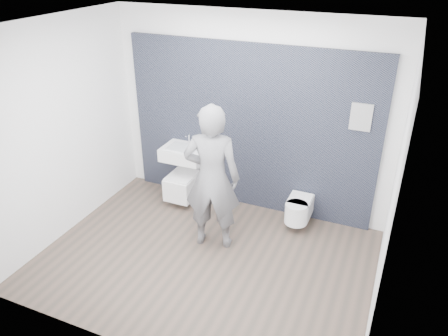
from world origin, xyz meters
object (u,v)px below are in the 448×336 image
at_px(washbasin, 184,153).
at_px(visitor, 212,178).
at_px(toilet_square, 184,183).
at_px(toilet_rounded, 298,209).

height_order(washbasin, visitor, visitor).
relative_size(washbasin, visitor, 0.33).
distance_m(washbasin, visitor, 1.20).
distance_m(washbasin, toilet_square, 0.49).
relative_size(toilet_square, visitor, 0.40).
xyz_separation_m(washbasin, toilet_square, (-0.00, -0.05, -0.48)).
distance_m(toilet_square, toilet_rounded, 1.77).
height_order(toilet_rounded, visitor, visitor).
bearing_deg(toilet_square, toilet_rounded, 0.44).
xyz_separation_m(toilet_rounded, visitor, (-0.93, -0.81, 0.69)).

